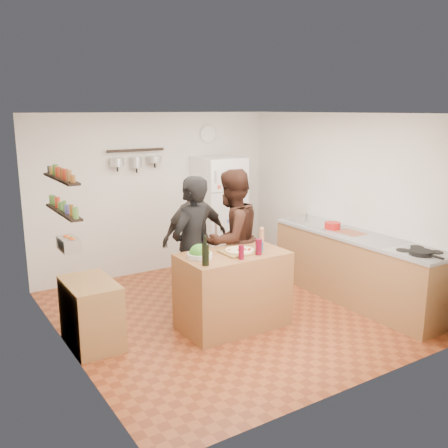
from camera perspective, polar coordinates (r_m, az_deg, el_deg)
room_shell at (r=6.44m, az=-1.38°, el=1.36°), size 4.20×4.20×4.20m
prep_island at (r=5.96m, az=1.02°, el=-7.56°), size 1.25×0.72×0.91m
pizza_board at (r=5.84m, az=1.81°, el=-3.20°), size 0.42×0.34×0.02m
pizza at (r=5.84m, az=1.81°, el=-3.02°), size 0.34×0.34×0.02m
salad_bowl at (r=5.64m, az=-2.81°, el=-3.61°), size 0.29×0.29×0.06m
wine_bottle at (r=5.35m, az=-2.13°, el=-3.52°), size 0.08×0.08×0.24m
wine_glass_near at (r=5.58m, az=1.98°, el=-3.26°), size 0.06×0.06×0.16m
wine_glass_far at (r=5.76m, az=3.97°, el=-2.63°), size 0.08×0.08×0.18m
pepper_mill at (r=6.08m, az=4.33°, el=-1.71°), size 0.06×0.06×0.20m
salt_canister at (r=5.87m, az=4.14°, el=-2.63°), size 0.07×0.07×0.12m
person_left at (r=6.10m, az=-3.71°, el=-2.81°), size 0.77×0.67×1.78m
person_center at (r=6.43m, az=0.86°, el=-1.78°), size 1.03×0.90×1.82m
person_back at (r=6.81m, az=-3.32°, el=-1.57°), size 1.00×0.44×1.67m
counter_run at (r=6.99m, az=14.85°, el=-4.93°), size 0.63×2.63×0.90m
stove_top at (r=6.29m, az=21.42°, el=-3.04°), size 0.60×0.62×0.02m
skillet at (r=6.14m, az=21.61°, el=-3.06°), size 0.27×0.27×0.05m
sink at (r=7.44m, az=10.28°, el=0.12°), size 0.50×0.80×0.03m
cutting_board at (r=6.95m, az=14.24°, el=-1.04°), size 0.30×0.40×0.02m
red_bowl at (r=7.10m, az=12.29°, el=-0.18°), size 0.22×0.22×0.09m
fridge at (r=8.13m, az=-0.58°, el=1.31°), size 0.70×0.68×1.80m
wall_clock at (r=8.25m, az=-1.83°, el=10.24°), size 0.30×0.03×0.30m
spice_shelf_lower at (r=5.48m, az=-17.89°, el=1.32°), size 0.12×1.00×0.02m
spice_shelf_upper at (r=5.42m, az=-18.15°, el=4.94°), size 0.12×1.00×0.02m
produce_basket at (r=5.56m, az=-17.34°, el=-2.17°), size 0.18×0.35×0.14m
side_table at (r=5.74m, az=-14.92°, el=-9.82°), size 0.50×0.80×0.73m
pot_rack at (r=7.61m, az=-10.04°, el=8.30°), size 0.90×0.04×0.04m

